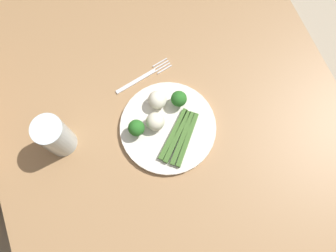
{
  "coord_description": "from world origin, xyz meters",
  "views": [
    {
      "loc": [
        0.24,
        -0.1,
        1.58
      ],
      "look_at": [
        0.01,
        -0.01,
        0.77
      ],
      "focal_mm": 36.16,
      "sensor_mm": 36.0,
      "label": 1
    }
  ],
  "objects_px": {
    "broccoli_back": "(136,128)",
    "cauliflower_mid": "(155,121)",
    "asparagus_bundle": "(180,137)",
    "cauliflower_edge": "(157,100)",
    "fork": "(144,76)",
    "dining_table": "(170,134)",
    "plate": "(168,127)",
    "broccoli_front_left": "(179,99)",
    "water_glass": "(55,136)"
  },
  "relations": [
    {
      "from": "broccoli_back",
      "to": "cauliflower_mid",
      "type": "height_order",
      "value": "broccoli_back"
    },
    {
      "from": "broccoli_front_left",
      "to": "fork",
      "type": "bearing_deg",
      "value": -152.01
    },
    {
      "from": "cauliflower_edge",
      "to": "fork",
      "type": "distance_m",
      "value": 0.1
    },
    {
      "from": "cauliflower_mid",
      "to": "plate",
      "type": "bearing_deg",
      "value": 58.09
    },
    {
      "from": "dining_table",
      "to": "plate",
      "type": "bearing_deg",
      "value": -47.53
    },
    {
      "from": "broccoli_back",
      "to": "fork",
      "type": "distance_m",
      "value": 0.16
    },
    {
      "from": "dining_table",
      "to": "broccoli_back",
      "type": "height_order",
      "value": "broccoli_back"
    },
    {
      "from": "broccoli_back",
      "to": "cauliflower_edge",
      "type": "xyz_separation_m",
      "value": [
        -0.05,
        0.07,
        -0.01
      ]
    },
    {
      "from": "broccoli_back",
      "to": "plate",
      "type": "bearing_deg",
      "value": 78.34
    },
    {
      "from": "asparagus_bundle",
      "to": "cauliflower_edge",
      "type": "height_order",
      "value": "cauliflower_edge"
    },
    {
      "from": "dining_table",
      "to": "plate",
      "type": "relative_size",
      "value": 4.87
    },
    {
      "from": "broccoli_front_left",
      "to": "broccoli_back",
      "type": "bearing_deg",
      "value": -74.49
    },
    {
      "from": "plate",
      "to": "water_glass",
      "type": "height_order",
      "value": "water_glass"
    },
    {
      "from": "dining_table",
      "to": "fork",
      "type": "xyz_separation_m",
      "value": [
        -0.15,
        -0.02,
        0.11
      ]
    },
    {
      "from": "cauliflower_mid",
      "to": "cauliflower_edge",
      "type": "xyz_separation_m",
      "value": [
        -0.05,
        0.02,
        0.0
      ]
    },
    {
      "from": "fork",
      "to": "broccoli_back",
      "type": "bearing_deg",
      "value": -127.52
    },
    {
      "from": "asparagus_bundle",
      "to": "broccoli_front_left",
      "type": "xyz_separation_m",
      "value": [
        -0.09,
        0.03,
        0.02
      ]
    },
    {
      "from": "broccoli_back",
      "to": "fork",
      "type": "height_order",
      "value": "broccoli_back"
    },
    {
      "from": "dining_table",
      "to": "cauliflower_edge",
      "type": "bearing_deg",
      "value": -166.18
    },
    {
      "from": "plate",
      "to": "broccoli_front_left",
      "type": "xyz_separation_m",
      "value": [
        -0.05,
        0.05,
        0.04
      ]
    },
    {
      "from": "plate",
      "to": "fork",
      "type": "height_order",
      "value": "plate"
    },
    {
      "from": "dining_table",
      "to": "broccoli_front_left",
      "type": "height_order",
      "value": "broccoli_front_left"
    },
    {
      "from": "asparagus_bundle",
      "to": "broccoli_back",
      "type": "bearing_deg",
      "value": -76.14
    },
    {
      "from": "water_glass",
      "to": "plate",
      "type": "bearing_deg",
      "value": 77.57
    },
    {
      "from": "asparagus_bundle",
      "to": "broccoli_front_left",
      "type": "height_order",
      "value": "broccoli_front_left"
    },
    {
      "from": "plate",
      "to": "fork",
      "type": "relative_size",
      "value": 1.47
    },
    {
      "from": "dining_table",
      "to": "cauliflower_mid",
      "type": "distance_m",
      "value": 0.15
    },
    {
      "from": "dining_table",
      "to": "asparagus_bundle",
      "type": "height_order",
      "value": "asparagus_bundle"
    },
    {
      "from": "broccoli_front_left",
      "to": "fork",
      "type": "distance_m",
      "value": 0.13
    },
    {
      "from": "plate",
      "to": "cauliflower_mid",
      "type": "relative_size",
      "value": 5.24
    },
    {
      "from": "dining_table",
      "to": "plate",
      "type": "distance_m",
      "value": 0.12
    },
    {
      "from": "cauliflower_mid",
      "to": "dining_table",
      "type": "bearing_deg",
      "value": 80.87
    },
    {
      "from": "cauliflower_edge",
      "to": "fork",
      "type": "xyz_separation_m",
      "value": [
        -0.09,
        -0.01,
        -0.04
      ]
    },
    {
      "from": "plate",
      "to": "cauliflower_edge",
      "type": "distance_m",
      "value": 0.08
    },
    {
      "from": "plate",
      "to": "asparagus_bundle",
      "type": "height_order",
      "value": "asparagus_bundle"
    },
    {
      "from": "asparagus_bundle",
      "to": "broccoli_back",
      "type": "xyz_separation_m",
      "value": [
        -0.05,
        -0.09,
        0.02
      ]
    },
    {
      "from": "broccoli_front_left",
      "to": "cauliflower_edge",
      "type": "distance_m",
      "value": 0.05
    },
    {
      "from": "asparagus_bundle",
      "to": "water_glass",
      "type": "bearing_deg",
      "value": -65.51
    },
    {
      "from": "dining_table",
      "to": "broccoli_back",
      "type": "xyz_separation_m",
      "value": [
        -0.01,
        -0.09,
        0.16
      ]
    },
    {
      "from": "plate",
      "to": "fork",
      "type": "bearing_deg",
      "value": -176.72
    },
    {
      "from": "dining_table",
      "to": "water_glass",
      "type": "relative_size",
      "value": 9.19
    },
    {
      "from": "broccoli_back",
      "to": "fork",
      "type": "bearing_deg",
      "value": 154.59
    },
    {
      "from": "broccoli_front_left",
      "to": "cauliflower_edge",
      "type": "bearing_deg",
      "value": -110.07
    },
    {
      "from": "broccoli_front_left",
      "to": "fork",
      "type": "height_order",
      "value": "broccoli_front_left"
    },
    {
      "from": "cauliflower_edge",
      "to": "water_glass",
      "type": "relative_size",
      "value": 0.36
    },
    {
      "from": "fork",
      "to": "water_glass",
      "type": "distance_m",
      "value": 0.28
    },
    {
      "from": "plate",
      "to": "cauliflower_edge",
      "type": "relative_size",
      "value": 5.19
    },
    {
      "from": "asparagus_bundle",
      "to": "fork",
      "type": "height_order",
      "value": "asparagus_bundle"
    },
    {
      "from": "broccoli_front_left",
      "to": "cauliflower_mid",
      "type": "height_order",
      "value": "broccoli_front_left"
    },
    {
      "from": "broccoli_back",
      "to": "cauliflower_mid",
      "type": "bearing_deg",
      "value": 91.27
    }
  ]
}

